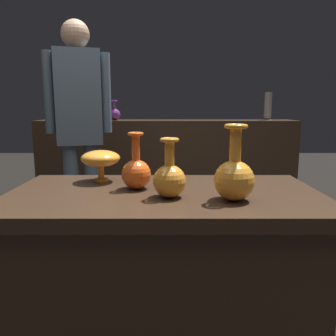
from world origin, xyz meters
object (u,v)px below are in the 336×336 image
vase_tall_behind (138,172)px  vase_centerpiece (171,178)px  vase_right_accent (102,159)px  shelf_vase_left (116,114)px  shelf_vase_far_right (269,106)px  visitor_near_left (81,121)px  vase_left_accent (236,177)px

vase_tall_behind → vase_centerpiece: bearing=-44.3°
vase_right_accent → shelf_vase_left: (-0.24, 1.97, 0.16)m
shelf_vase_far_right → visitor_near_left: 1.97m
vase_centerpiece → visitor_near_left: (-0.65, 1.30, 0.15)m
vase_centerpiece → vase_left_accent: bearing=-10.2°
shelf_vase_far_right → shelf_vase_left: 1.56m
vase_centerpiece → vase_right_accent: vase_centerpiece is taller
shelf_vase_left → vase_centerpiece: bearing=-76.4°
vase_right_accent → visitor_near_left: visitor_near_left is taller
vase_left_accent → vase_right_accent: size_ratio=1.57×
visitor_near_left → vase_right_accent: bearing=93.7°
vase_left_accent → shelf_vase_far_right: 2.51m
vase_tall_behind → visitor_near_left: (-0.52, 1.17, 0.15)m
shelf_vase_far_right → vase_centerpiece: bearing=-113.6°
shelf_vase_far_right → shelf_vase_left: size_ratio=1.42×
vase_left_accent → vase_right_accent: bearing=149.8°
vase_tall_behind → shelf_vase_far_right: shelf_vase_far_right is taller
vase_right_accent → shelf_vase_far_right: size_ratio=0.60×
vase_left_accent → visitor_near_left: (-0.88, 1.34, 0.14)m
vase_centerpiece → vase_left_accent: vase_left_accent is taller
vase_tall_behind → shelf_vase_left: size_ratio=1.14×
vase_tall_behind → vase_left_accent: size_ratio=0.85×
visitor_near_left → vase_tall_behind: bearing=98.8°
vase_right_accent → visitor_near_left: size_ratio=0.10×
shelf_vase_far_right → shelf_vase_left: bearing=-176.2°
vase_left_accent → shelf_vase_left: (-0.76, 2.27, 0.17)m
vase_tall_behind → shelf_vase_far_right: (1.15, 2.20, 0.26)m
vase_tall_behind → shelf_vase_far_right: 2.50m
vase_centerpiece → shelf_vase_far_right: size_ratio=0.77×
vase_right_accent → visitor_near_left: 1.10m
vase_centerpiece → vase_right_accent: bearing=138.6°
vase_tall_behind → visitor_near_left: size_ratio=0.13×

